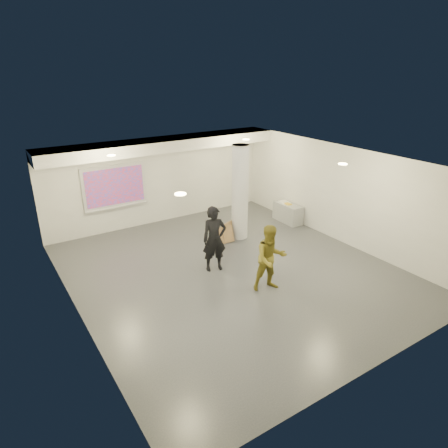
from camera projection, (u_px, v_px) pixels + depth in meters
floor at (232, 271)px, 10.83m from camera, size 8.00×9.00×0.01m
ceiling at (233, 163)px, 9.71m from camera, size 8.00×9.00×0.01m
wall_back at (160, 180)px, 13.77m from camera, size 8.00×0.01×3.00m
wall_front at (381, 301)px, 6.77m from camera, size 8.00×0.01×3.00m
wall_left at (72, 258)px, 8.25m from camera, size 0.01×9.00×3.00m
wall_right at (340, 194)px, 12.28m from camera, size 0.01×9.00×3.00m
soffit_band at (164, 144)px, 12.85m from camera, size 8.00×1.10×0.36m
downlight_nw at (111, 155)px, 10.55m from camera, size 0.22×0.22×0.02m
downlight_ne at (246, 139)px, 12.77m from camera, size 0.22×0.22×0.02m
downlight_sw at (180, 194)px, 7.44m from camera, size 0.22×0.22×0.02m
downlight_se at (343, 164)px, 9.66m from camera, size 0.22×0.22×0.02m
column at (240, 193)px, 12.43m from camera, size 0.52×0.52×3.00m
projection_screen at (115, 187)px, 12.92m from camera, size 2.10×0.13×1.42m
credenza at (288, 213)px, 14.12m from camera, size 0.49×1.14×0.66m
papers_stack at (285, 202)px, 14.16m from camera, size 0.33×0.40×0.02m
postit_pad at (288, 204)px, 13.96m from camera, size 0.20×0.26×0.03m
cardboard_back at (228, 232)px, 12.60m from camera, size 0.57×0.36×0.61m
cardboard_front at (226, 234)px, 12.51m from camera, size 0.49×0.24×0.52m
woman at (214, 239)px, 10.62m from camera, size 0.74×0.58×1.80m
man at (270, 258)px, 9.69m from camera, size 0.97×0.84×1.69m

